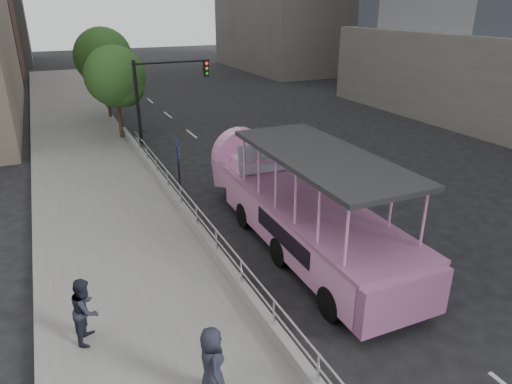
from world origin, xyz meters
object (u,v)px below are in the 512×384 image
(traffic_signal, at_px, (159,92))
(street_tree_far, at_px, (105,59))
(pedestrian_mid, at_px, (86,310))
(street_tree_near, at_px, (117,79))
(pedestrian_far, at_px, (212,364))
(parking_sign, at_px, (178,164))
(car, at_px, (248,151))
(duck_boat, at_px, (295,206))

(traffic_signal, bearing_deg, street_tree_far, 98.43)
(pedestrian_mid, height_order, street_tree_far, street_tree_far)
(traffic_signal, xyz_separation_m, street_tree_near, (-1.60, 3.43, 0.32))
(pedestrian_far, relative_size, traffic_signal, 0.32)
(street_tree_far, bearing_deg, street_tree_near, -91.91)
(pedestrian_far, bearing_deg, street_tree_far, 6.45)
(pedestrian_mid, relative_size, street_tree_near, 0.29)
(pedestrian_mid, xyz_separation_m, parking_sign, (4.55, 7.91, 0.55))
(parking_sign, distance_m, street_tree_near, 10.44)
(street_tree_near, relative_size, street_tree_far, 0.89)
(pedestrian_far, xyz_separation_m, street_tree_near, (1.80, 21.04, 2.68))
(pedestrian_far, height_order, traffic_signal, traffic_signal)
(traffic_signal, distance_m, street_tree_far, 9.57)
(car, bearing_deg, pedestrian_far, -130.34)
(pedestrian_far, distance_m, street_tree_near, 21.29)
(car, distance_m, street_tree_far, 14.36)
(car, xyz_separation_m, street_tree_near, (-5.20, 6.97, 3.10))
(duck_boat, bearing_deg, traffic_signal, 98.19)
(street_tree_far, bearing_deg, parking_sign, -88.52)
(car, xyz_separation_m, pedestrian_mid, (-9.14, -11.14, 0.43))
(street_tree_near, bearing_deg, parking_sign, -86.52)
(duck_boat, height_order, car, duck_boat)
(traffic_signal, bearing_deg, street_tree_near, 114.98)
(car, distance_m, pedestrian_mid, 14.41)
(duck_boat, relative_size, street_tree_far, 1.73)
(pedestrian_far, bearing_deg, car, -15.78)
(car, bearing_deg, street_tree_far, 97.21)
(traffic_signal, height_order, street_tree_near, street_tree_near)
(pedestrian_mid, bearing_deg, duck_boat, -49.76)
(pedestrian_far, bearing_deg, parking_sign, -1.91)
(traffic_signal, relative_size, street_tree_near, 0.91)
(duck_boat, height_order, traffic_signal, traffic_signal)
(pedestrian_mid, height_order, traffic_signal, traffic_signal)
(street_tree_near, distance_m, street_tree_far, 6.02)
(parking_sign, bearing_deg, street_tree_far, 91.48)
(car, height_order, street_tree_near, street_tree_near)
(parking_sign, bearing_deg, car, 35.17)
(pedestrian_mid, relative_size, parking_sign, 0.63)
(traffic_signal, bearing_deg, parking_sign, -98.21)
(parking_sign, relative_size, traffic_signal, 0.51)
(car, height_order, parking_sign, parking_sign)
(car, bearing_deg, duck_boat, -116.54)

